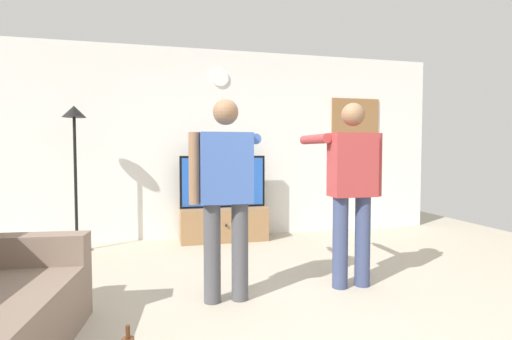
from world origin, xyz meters
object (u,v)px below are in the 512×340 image
at_px(television, 223,182).
at_px(framed_picture, 355,117).
at_px(tv_stand, 224,224).
at_px(wall_clock, 220,78).
at_px(floor_lamp, 75,148).
at_px(person_standing_nearer_couch, 351,184).
at_px(person_standing_nearer_lamp, 226,188).

bearing_deg(television, framed_picture, 6.61).
height_order(tv_stand, wall_clock, wall_clock).
bearing_deg(wall_clock, floor_lamp, -167.00).
bearing_deg(person_standing_nearer_couch, person_standing_nearer_lamp, -177.05).
height_order(wall_clock, person_standing_nearer_lamp, wall_clock).
bearing_deg(tv_stand, wall_clock, 90.00).
relative_size(framed_picture, person_standing_nearer_lamp, 0.48).
distance_m(framed_picture, person_standing_nearer_couch, 2.83).
bearing_deg(person_standing_nearer_lamp, television, 81.66).
bearing_deg(wall_clock, tv_stand, -90.00).
relative_size(tv_stand, floor_lamp, 0.66).
xyz_separation_m(television, wall_clock, (0.00, 0.24, 1.48)).
distance_m(floor_lamp, person_standing_nearer_couch, 3.35).
bearing_deg(tv_stand, person_standing_nearer_couch, -67.79).
bearing_deg(tv_stand, floor_lamp, -175.70).
height_order(floor_lamp, person_standing_nearer_lamp, floor_lamp).
relative_size(tv_stand, television, 1.01).
xyz_separation_m(tv_stand, framed_picture, (2.15, 0.30, 1.55)).
relative_size(wall_clock, framed_picture, 0.31).
relative_size(framed_picture, floor_lamp, 0.44).
height_order(wall_clock, person_standing_nearer_couch, wall_clock).
bearing_deg(framed_picture, person_standing_nearer_lamp, -135.36).
bearing_deg(floor_lamp, framed_picture, 6.20).
height_order(television, person_standing_nearer_couch, person_standing_nearer_couch).
distance_m(floor_lamp, person_standing_nearer_lamp, 2.55).
distance_m(tv_stand, framed_picture, 2.67).
bearing_deg(wall_clock, framed_picture, 0.13).
height_order(floor_lamp, person_standing_nearer_couch, floor_lamp).
bearing_deg(framed_picture, person_standing_nearer_couch, -118.63).
relative_size(floor_lamp, person_standing_nearer_couch, 1.07).
relative_size(television, floor_lamp, 0.66).
xyz_separation_m(framed_picture, person_standing_nearer_couch, (-1.30, -2.38, -0.83)).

